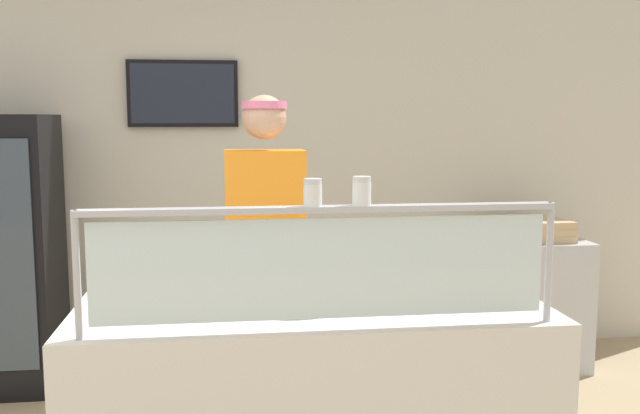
% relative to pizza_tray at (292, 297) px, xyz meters
% --- Properties ---
extents(shop_rear_unit, '(6.17, 0.13, 2.70)m').
position_rel_pizza_tray_xyz_m(shop_rear_unit, '(0.06, 2.22, 0.39)').
color(shop_rear_unit, beige).
rests_on(shop_rear_unit, ground).
extents(sneeze_guard, '(1.60, 0.06, 0.42)m').
position_rel_pizza_tray_xyz_m(sneeze_guard, '(0.07, -0.38, 0.25)').
color(sneeze_guard, '#B2B5BC').
rests_on(sneeze_guard, serving_counter).
extents(pizza_tray, '(0.51, 0.51, 0.04)m').
position_rel_pizza_tray_xyz_m(pizza_tray, '(0.00, 0.00, 0.00)').
color(pizza_tray, '#9EA0A8').
rests_on(pizza_tray, serving_counter).
extents(pizza_server, '(0.13, 0.29, 0.01)m').
position_rel_pizza_tray_xyz_m(pizza_server, '(0.02, -0.02, 0.02)').
color(pizza_server, '#ADAFB7').
rests_on(pizza_server, pizza_tray).
extents(parmesan_shaker, '(0.06, 0.06, 0.09)m').
position_rel_pizza_tray_xyz_m(parmesan_shaker, '(0.04, -0.38, 0.44)').
color(parmesan_shaker, white).
rests_on(parmesan_shaker, sneeze_guard).
extents(pepper_flake_shaker, '(0.06, 0.06, 0.10)m').
position_rel_pizza_tray_xyz_m(pepper_flake_shaker, '(0.20, -0.38, 0.44)').
color(pepper_flake_shaker, white).
rests_on(pepper_flake_shaker, sneeze_guard).
extents(worker_figure, '(0.41, 0.50, 1.76)m').
position_rel_pizza_tray_xyz_m(worker_figure, '(-0.06, 0.71, 0.04)').
color(worker_figure, '#23232D').
rests_on(worker_figure, ground).
extents(prep_shelf, '(0.70, 0.55, 0.86)m').
position_rel_pizza_tray_xyz_m(prep_shelf, '(1.73, 1.73, -0.54)').
color(prep_shelf, '#B7BABF').
rests_on(prep_shelf, ground).
extents(pizza_box_stack, '(0.46, 0.46, 0.13)m').
position_rel_pizza_tray_xyz_m(pizza_box_stack, '(1.73, 1.73, -0.04)').
color(pizza_box_stack, tan).
rests_on(pizza_box_stack, prep_shelf).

